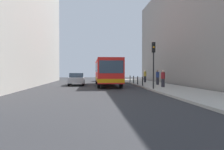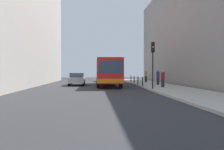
# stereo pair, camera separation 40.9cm
# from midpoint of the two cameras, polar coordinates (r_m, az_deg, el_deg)

# --- Properties ---
(ground_plane) EXTENTS (80.00, 80.00, 0.00)m
(ground_plane) POSITION_cam_midpoint_polar(r_m,az_deg,el_deg) (21.10, 0.12, -3.58)
(ground_plane) COLOR #2D2D30
(sidewalk) EXTENTS (4.40, 40.00, 0.15)m
(sidewalk) POSITION_cam_midpoint_polar(r_m,az_deg,el_deg) (22.19, 14.18, -3.19)
(sidewalk) COLOR #ADA89E
(sidewalk) RESTS_ON ground
(building_left) EXTENTS (7.00, 32.00, 17.37)m
(building_left) POSITION_cam_midpoint_polar(r_m,az_deg,el_deg) (27.72, -26.06, 15.52)
(building_left) COLOR #BCB7AD
(building_left) RESTS_ON ground
(building_right) EXTENTS (7.00, 32.00, 13.61)m
(building_right) POSITION_cam_midpoint_polar(r_m,az_deg,el_deg) (28.70, 23.43, 11.19)
(building_right) COLOR gray
(building_right) RESTS_ON ground
(bus) EXTENTS (2.55, 11.02, 3.00)m
(bus) POSITION_cam_midpoint_polar(r_m,az_deg,el_deg) (25.14, -0.82, 1.09)
(bus) COLOR red
(bus) RESTS_ON ground
(car_beside_bus) EXTENTS (1.95, 4.44, 1.48)m
(car_beside_bus) POSITION_cam_midpoint_polar(r_m,az_deg,el_deg) (25.97, -8.94, -1.00)
(car_beside_bus) COLOR #A5A8AD
(car_beside_bus) RESTS_ON ground
(car_behind_bus) EXTENTS (2.09, 4.51, 1.48)m
(car_behind_bus) POSITION_cam_midpoint_polar(r_m,az_deg,el_deg) (36.11, -2.12, -0.44)
(car_behind_bus) COLOR silver
(car_behind_bus) RESTS_ON ground
(traffic_light) EXTENTS (0.28, 0.33, 4.10)m
(traffic_light) POSITION_cam_midpoint_polar(r_m,az_deg,el_deg) (19.06, 11.54, 4.96)
(traffic_light) COLOR black
(traffic_light) RESTS_ON sidewalk
(bollard_near) EXTENTS (0.11, 0.11, 0.95)m
(bollard_near) POSITION_cam_midpoint_polar(r_m,az_deg,el_deg) (22.46, 8.75, -1.71)
(bollard_near) COLOR black
(bollard_near) RESTS_ON sidewalk
(bollard_mid) EXTENTS (0.11, 0.11, 0.95)m
(bollard_mid) POSITION_cam_midpoint_polar(r_m,az_deg,el_deg) (24.82, 7.47, -1.46)
(bollard_mid) COLOR black
(bollard_mid) RESTS_ON sidewalk
(bollard_far) EXTENTS (0.11, 0.11, 0.95)m
(bollard_far) POSITION_cam_midpoint_polar(r_m,az_deg,el_deg) (27.20, 6.41, -1.24)
(bollard_far) COLOR black
(bollard_far) RESTS_ON sidewalk
(bollard_farthest) EXTENTS (0.11, 0.11, 0.95)m
(bollard_farthest) POSITION_cam_midpoint_polar(r_m,az_deg,el_deg) (29.58, 5.52, -1.06)
(bollard_farthest) COLOR black
(bollard_farthest) RESTS_ON sidewalk
(pedestrian_near_signal) EXTENTS (0.38, 0.38, 1.66)m
(pedestrian_near_signal) POSITION_cam_midpoint_polar(r_m,az_deg,el_deg) (21.16, 14.05, -0.95)
(pedestrian_near_signal) COLOR #26262D
(pedestrian_near_signal) RESTS_ON sidewalk
(pedestrian_mid_sidewalk) EXTENTS (0.38, 0.38, 1.70)m
(pedestrian_mid_sidewalk) POSITION_cam_midpoint_polar(r_m,az_deg,el_deg) (24.80, 12.74, -0.61)
(pedestrian_mid_sidewalk) COLOR #26262D
(pedestrian_mid_sidewalk) RESTS_ON sidewalk
(pedestrian_far_sidewalk) EXTENTS (0.38, 0.38, 1.74)m
(pedestrian_far_sidewalk) POSITION_cam_midpoint_polar(r_m,az_deg,el_deg) (30.16, 9.52, -0.28)
(pedestrian_far_sidewalk) COLOR #26262D
(pedestrian_far_sidewalk) RESTS_ON sidewalk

